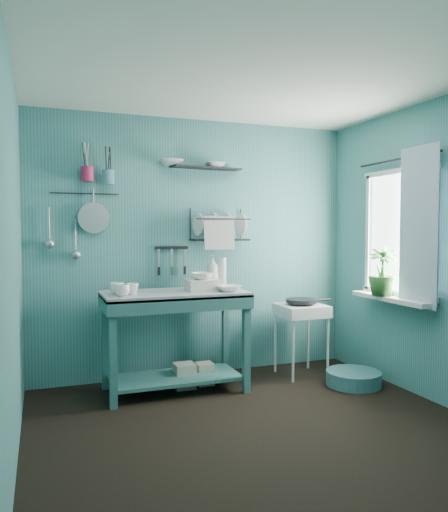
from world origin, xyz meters
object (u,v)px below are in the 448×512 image
object	(u,v)px
work_counter	(175,341)
water_bottle	(222,272)
hotplate_stand	(301,340)
mug_right	(117,288)
potted_plant	(382,271)
soap_bottle	(212,271)
storage_tin_small	(204,374)
mug_left	(122,290)
floor_basin	(354,378)
frying_pan	(301,301)
colander	(94,218)
dish_rack	(220,224)
storage_tin_large	(184,376)
utensil_cup_teal	(108,177)
utensil_cup_magenta	(87,174)
mug_mid	(133,289)
wash_tub	(202,285)

from	to	relation	value
work_counter	water_bottle	xyz separation A→B (m)	(0.52, 0.22, 0.58)
hotplate_stand	mug_right	bearing A→B (deg)	171.75
mug_right	potted_plant	bearing A→B (deg)	-12.60
soap_bottle	storage_tin_small	bearing A→B (deg)	-135.00
mug_left	soap_bottle	size ratio (longest dim) A/B	0.41
mug_right	floor_basin	size ratio (longest dim) A/B	0.25
frying_pan	colander	distance (m)	2.12
hotplate_stand	dish_rack	size ratio (longest dim) A/B	1.27
storage_tin_small	dish_rack	bearing A→B (deg)	46.50
storage_tin_large	storage_tin_small	world-z (taller)	storage_tin_large
mug_right	water_bottle	world-z (taller)	water_bottle
dish_rack	utensil_cup_teal	size ratio (longest dim) A/B	4.23
colander	potted_plant	distance (m)	2.66
utensil_cup_magenta	frying_pan	bearing A→B (deg)	-9.83
mug_right	water_bottle	size ratio (longest dim) A/B	0.44
water_bottle	frying_pan	xyz separation A→B (m)	(0.76, -0.18, -0.29)
work_counter	dish_rack	size ratio (longest dim) A/B	2.27
hotplate_stand	mug_left	bearing A→B (deg)	176.93
hotplate_stand	mug_mid	bearing A→B (deg)	173.90
mug_mid	utensil_cup_teal	bearing A→B (deg)	106.67
hotplate_stand	wash_tub	bearing A→B (deg)	173.78
mug_mid	frying_pan	distance (m)	1.68
frying_pan	utensil_cup_magenta	world-z (taller)	utensil_cup_magenta
mug_mid	utensil_cup_magenta	xyz separation A→B (m)	(-0.32, 0.44, 0.99)
soap_bottle	mug_left	bearing A→B (deg)	-158.20
wash_tub	soap_bottle	world-z (taller)	soap_bottle
colander	mug_mid	bearing A→B (deg)	-60.88
hotplate_stand	utensil_cup_magenta	bearing A→B (deg)	160.64
wash_tub	storage_tin_small	xyz separation A→B (m)	(0.05, 0.10, -0.83)
dish_rack	storage_tin_small	bearing A→B (deg)	-124.22
colander	potted_plant	size ratio (longest dim) A/B	0.63
storage_tin_small	hotplate_stand	bearing A→B (deg)	-2.35
soap_bottle	mug_mid	bearing A→B (deg)	-162.00
dish_rack	potted_plant	distance (m)	1.58
soap_bottle	utensil_cup_magenta	size ratio (longest dim) A/B	2.30
water_bottle	storage_tin_large	world-z (taller)	water_bottle
wash_tub	utensil_cup_magenta	xyz separation A→B (m)	(-0.95, 0.40, 0.99)
work_counter	utensil_cup_magenta	distance (m)	1.68
utensil_cup_magenta	water_bottle	bearing A→B (deg)	-7.62
dish_rack	storage_tin_small	world-z (taller)	dish_rack
soap_bottle	dish_rack	xyz separation A→B (m)	(0.12, 0.13, 0.45)
work_counter	storage_tin_large	world-z (taller)	work_counter
mug_left	work_counter	bearing A→B (deg)	18.43
frying_pan	potted_plant	world-z (taller)	potted_plant
dish_rack	mug_right	bearing A→B (deg)	-152.98
wash_tub	floor_basin	size ratio (longest dim) A/B	0.56
mug_left	storage_tin_small	distance (m)	1.17
work_counter	water_bottle	distance (m)	0.81
utensil_cup_magenta	floor_basin	bearing A→B (deg)	-19.36
work_counter	storage_tin_large	bearing A→B (deg)	34.12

